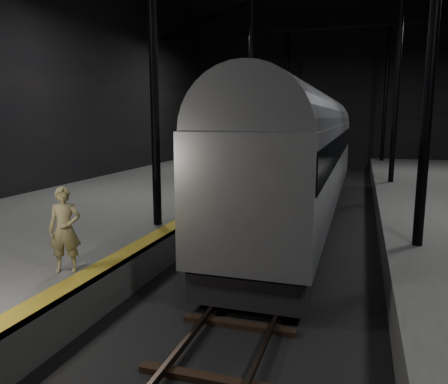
% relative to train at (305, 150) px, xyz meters
% --- Properties ---
extents(ground, '(44.00, 44.00, 0.00)m').
position_rel_train_xyz_m(ground, '(0.00, -2.12, -2.99)').
color(ground, black).
rests_on(ground, ground).
extents(platform_left, '(9.00, 43.80, 1.00)m').
position_rel_train_xyz_m(platform_left, '(-7.50, -2.12, -2.49)').
color(platform_left, '#51514F').
rests_on(platform_left, ground).
extents(tactile_strip, '(0.50, 43.80, 0.01)m').
position_rel_train_xyz_m(tactile_strip, '(-3.25, -2.12, -1.98)').
color(tactile_strip, olive).
rests_on(tactile_strip, platform_left).
extents(track, '(2.40, 43.00, 0.24)m').
position_rel_train_xyz_m(track, '(0.00, -2.12, -2.92)').
color(track, '#3F3328').
rests_on(track, ground).
extents(train, '(3.00, 20.05, 5.36)m').
position_rel_train_xyz_m(train, '(0.00, 0.00, 0.00)').
color(train, '#97989E').
rests_on(train, ground).
extents(woman, '(0.81, 0.69, 1.89)m').
position_rel_train_xyz_m(woman, '(-3.80, -10.62, -1.05)').
color(woman, '#978C5D').
rests_on(woman, platform_left).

